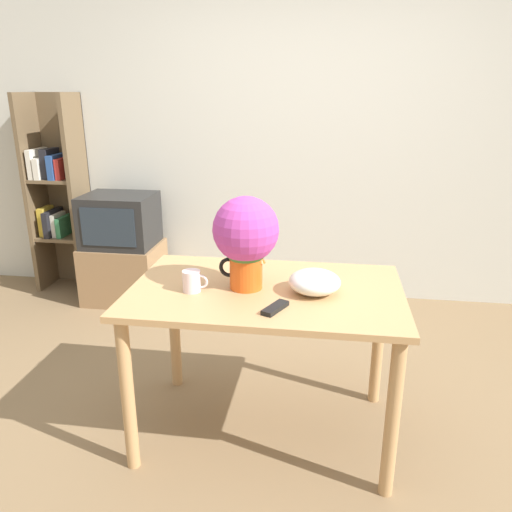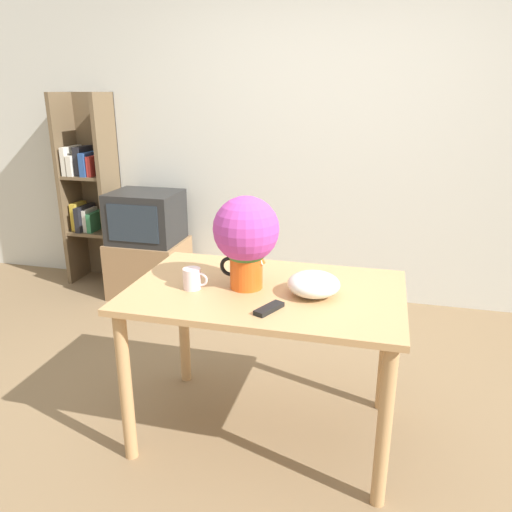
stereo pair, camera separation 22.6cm
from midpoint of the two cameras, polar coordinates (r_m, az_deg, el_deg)
The scene contains 10 objects.
ground_plane at distance 2.70m, azimuth -0.46°, elevation -19.31°, with size 12.00×12.00×0.00m, color #7F6647.
wall_back at distance 4.01m, azimuth 3.73°, elevation 13.41°, with size 8.00×0.05×2.60m.
table at distance 2.36m, azimuth -1.62°, elevation -6.40°, with size 1.26×0.81×0.78m.
flower_vase at distance 2.24m, azimuth -4.06°, elevation 2.18°, with size 0.30×0.30×0.43m.
coffee_mug at distance 2.29m, azimuth -10.11°, elevation -2.90°, with size 0.12×0.08×0.10m.
white_bowl at distance 2.25m, azimuth 3.87°, elevation -3.01°, with size 0.24×0.24×0.11m.
remote_control at distance 2.09m, azimuth -0.90°, elevation -6.02°, with size 0.11×0.16×0.02m.
tv_stand at distance 4.25m, azimuth -16.28°, elevation -1.78°, with size 0.59×0.49×0.47m.
tv_set at distance 4.12m, azimuth -16.84°, elevation 3.93°, with size 0.54×0.45×0.41m.
bookshelf at distance 4.56m, azimuth -23.09°, elevation 6.53°, with size 0.43×0.33×1.63m.
Camera 1 is at (0.22, -2.13, 1.66)m, focal length 35.00 mm.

